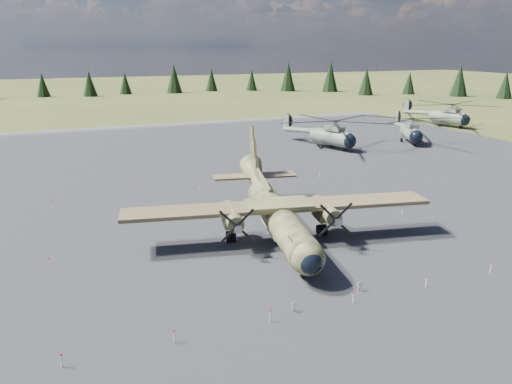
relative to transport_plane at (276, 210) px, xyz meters
name	(u,v)px	position (x,y,z in m)	size (l,w,h in m)	color
ground	(250,238)	(-2.29, 0.55, -2.52)	(500.00, 500.00, 0.00)	brown
apron	(215,206)	(-2.29, 10.55, -2.52)	(120.00, 120.00, 0.04)	#5A5B60
transport_plane	(276,210)	(0.00, 0.00, 0.00)	(26.59, 23.90, 8.77)	#31391F
helicopter_near	(332,128)	(24.92, 32.60, 0.86)	(23.53, 24.05, 4.77)	slate
helicopter_mid	(412,125)	(40.25, 31.68, 0.64)	(23.20, 23.20, 4.46)	slate
helicopter_far	(449,110)	(59.65, 43.72, 0.89)	(22.49, 23.93, 4.82)	slate
info_placard_left	(294,306)	(-4.37, -12.45, -2.08)	(0.45, 0.27, 0.66)	gray
info_placard_right	(360,285)	(1.09, -11.64, -2.06)	(0.48, 0.30, 0.70)	gray
barrier_fence	(245,234)	(-2.75, 0.48, -2.01)	(33.12, 29.62, 0.85)	white
treeline	(389,189)	(8.04, -5.01, 2.36)	(302.91, 300.84, 10.90)	black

